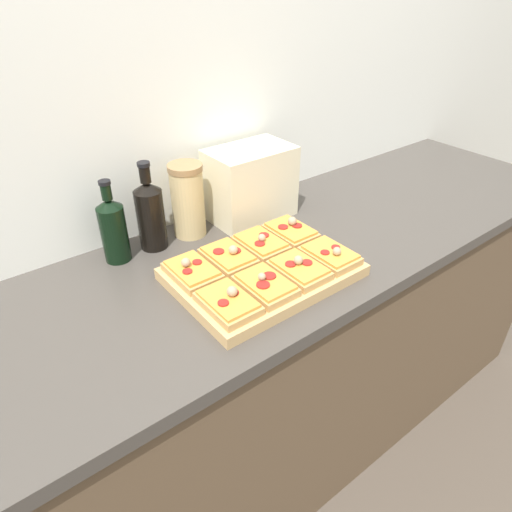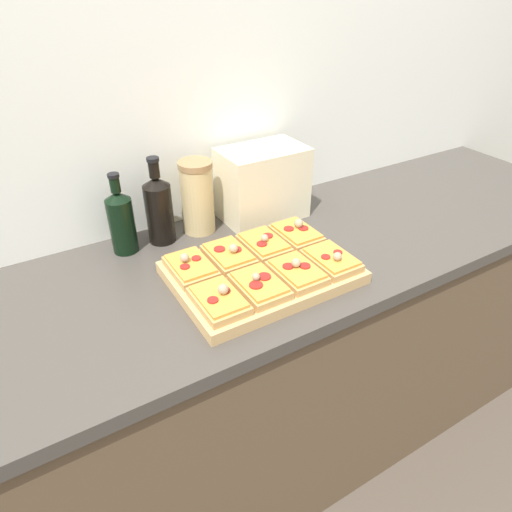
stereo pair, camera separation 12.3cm
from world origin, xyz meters
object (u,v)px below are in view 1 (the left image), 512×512
olive_oil_bottle (113,229)px  grain_jar_tall (188,200)px  cutting_board (263,272)px  wine_bottle (150,214)px  toaster_oven (251,183)px

olive_oil_bottle → grain_jar_tall: 0.24m
cutting_board → wine_bottle: size_ratio=1.77×
cutting_board → grain_jar_tall: (-0.03, 0.33, 0.10)m
cutting_board → olive_oil_bottle: (-0.27, 0.33, 0.08)m
grain_jar_tall → wine_bottle: bearing=-180.0°
cutting_board → olive_oil_bottle: olive_oil_bottle is taller
wine_bottle → grain_jar_tall: wine_bottle is taller
olive_oil_bottle → wine_bottle: wine_bottle is taller
cutting_board → toaster_oven: 0.37m
wine_bottle → olive_oil_bottle: bearing=180.0°
cutting_board → wine_bottle: wine_bottle is taller
grain_jar_tall → toaster_oven: 0.22m
cutting_board → wine_bottle: 0.37m
olive_oil_bottle → wine_bottle: (0.11, -0.00, 0.01)m
wine_bottle → cutting_board: bearing=-64.1°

